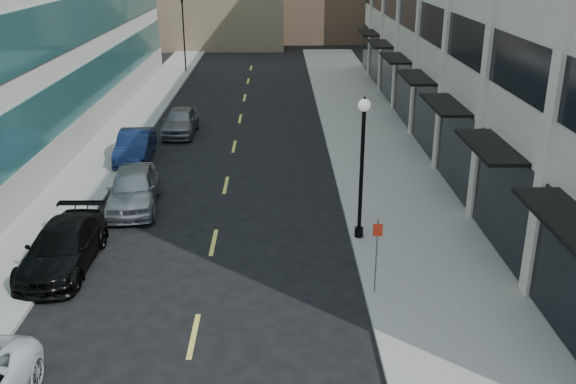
{
  "coord_description": "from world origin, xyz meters",
  "views": [
    {
      "loc": [
        2.36,
        -7.16,
        10.05
      ],
      "look_at": [
        2.69,
        12.98,
        2.34
      ],
      "focal_mm": 40.0,
      "sensor_mm": 36.0,
      "label": 1
    }
  ],
  "objects_px": {
    "car_blue_sedan": "(135,146)",
    "lamppost": "(362,156)",
    "traffic_signal": "(182,3)",
    "car_black_pickup": "(63,247)",
    "sign_post": "(377,246)",
    "car_silver_sedan": "(133,188)",
    "car_grey_sedan": "(180,121)"
  },
  "relations": [
    {
      "from": "car_blue_sedan",
      "to": "lamppost",
      "type": "height_order",
      "value": "lamppost"
    },
    {
      "from": "traffic_signal",
      "to": "car_black_pickup",
      "type": "distance_m",
      "value": 36.2
    },
    {
      "from": "lamppost",
      "to": "sign_post",
      "type": "xyz_separation_m",
      "value": [
        0.0,
        -4.03,
        -1.5
      ]
    },
    {
      "from": "car_silver_sedan",
      "to": "traffic_signal",
      "type": "bearing_deg",
      "value": 87.14
    },
    {
      "from": "car_silver_sedan",
      "to": "sign_post",
      "type": "height_order",
      "value": "sign_post"
    },
    {
      "from": "car_silver_sedan",
      "to": "car_blue_sedan",
      "type": "relative_size",
      "value": 1.08
    },
    {
      "from": "car_black_pickup",
      "to": "sign_post",
      "type": "distance_m",
      "value": 10.36
    },
    {
      "from": "traffic_signal",
      "to": "lamppost",
      "type": "xyz_separation_m",
      "value": [
        10.8,
        -33.9,
        -2.49
      ]
    },
    {
      "from": "car_blue_sedan",
      "to": "sign_post",
      "type": "relative_size",
      "value": 1.83
    },
    {
      "from": "car_black_pickup",
      "to": "car_silver_sedan",
      "type": "height_order",
      "value": "car_silver_sedan"
    },
    {
      "from": "traffic_signal",
      "to": "car_silver_sedan",
      "type": "relative_size",
      "value": 1.45
    },
    {
      "from": "sign_post",
      "to": "car_silver_sedan",
      "type": "bearing_deg",
      "value": 140.46
    },
    {
      "from": "car_blue_sedan",
      "to": "lamppost",
      "type": "distance_m",
      "value": 14.2
    },
    {
      "from": "car_black_pickup",
      "to": "sign_post",
      "type": "height_order",
      "value": "sign_post"
    },
    {
      "from": "lamppost",
      "to": "car_black_pickup",
      "type": "bearing_deg",
      "value": -169.09
    },
    {
      "from": "car_silver_sedan",
      "to": "car_blue_sedan",
      "type": "distance_m",
      "value": 6.44
    },
    {
      "from": "car_silver_sedan",
      "to": "sign_post",
      "type": "relative_size",
      "value": 1.97
    },
    {
      "from": "car_black_pickup",
      "to": "car_grey_sedan",
      "type": "relative_size",
      "value": 1.15
    },
    {
      "from": "car_blue_sedan",
      "to": "car_black_pickup",
      "type": "bearing_deg",
      "value": -92.67
    },
    {
      "from": "car_blue_sedan",
      "to": "car_grey_sedan",
      "type": "relative_size",
      "value": 1.02
    },
    {
      "from": "car_grey_sedan",
      "to": "sign_post",
      "type": "xyz_separation_m",
      "value": [
        8.5,
        -18.48,
        0.97
      ]
    },
    {
      "from": "car_black_pickup",
      "to": "car_blue_sedan",
      "type": "xyz_separation_m",
      "value": [
        0.0,
        11.62,
        0.0
      ]
    },
    {
      "from": "traffic_signal",
      "to": "car_grey_sedan",
      "type": "distance_m",
      "value": 20.2
    },
    {
      "from": "car_blue_sedan",
      "to": "sign_post",
      "type": "xyz_separation_m",
      "value": [
        10.1,
        -13.71,
        0.99
      ]
    },
    {
      "from": "lamppost",
      "to": "sign_post",
      "type": "bearing_deg",
      "value": -90.0
    },
    {
      "from": "traffic_signal",
      "to": "car_black_pickup",
      "type": "bearing_deg",
      "value": -88.88
    },
    {
      "from": "car_black_pickup",
      "to": "car_blue_sedan",
      "type": "bearing_deg",
      "value": 90.6
    },
    {
      "from": "traffic_signal",
      "to": "car_blue_sedan",
      "type": "xyz_separation_m",
      "value": [
        0.7,
        -24.23,
        -4.98
      ]
    },
    {
      "from": "car_grey_sedan",
      "to": "car_black_pickup",
      "type": "bearing_deg",
      "value": -94.93
    },
    {
      "from": "traffic_signal",
      "to": "car_silver_sedan",
      "type": "bearing_deg",
      "value": -86.38
    },
    {
      "from": "sign_post",
      "to": "car_black_pickup",
      "type": "bearing_deg",
      "value": 168.57
    },
    {
      "from": "car_silver_sedan",
      "to": "car_grey_sedan",
      "type": "distance_m",
      "value": 11.11
    }
  ]
}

